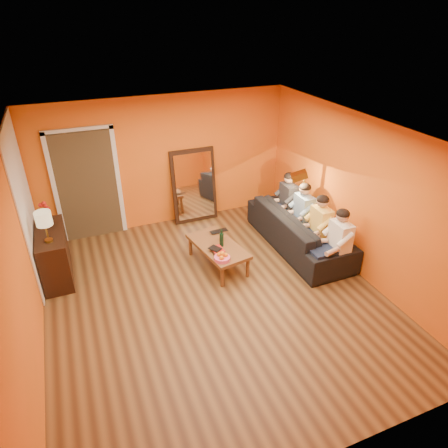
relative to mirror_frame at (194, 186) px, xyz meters
name	(u,v)px	position (x,y,z in m)	size (l,w,h in m)	color
room_shell	(205,215)	(-0.55, -2.26, 0.54)	(5.00, 5.50, 2.60)	brown
white_accent	(25,204)	(-3.04, -0.88, 0.54)	(0.02, 1.90, 2.58)	white
doorway_recess	(87,184)	(-2.05, 0.20, 0.29)	(1.06, 0.30, 2.10)	#3F2D19
door_jamb_left	(55,191)	(-2.62, 0.08, 0.29)	(0.08, 0.06, 2.20)	white
door_jamb_right	(119,182)	(-1.48, 0.08, 0.29)	(0.08, 0.06, 2.20)	white
door_header	(77,130)	(-2.05, 0.08, 1.36)	(1.22, 0.06, 0.08)	white
mirror_frame	(194,186)	(0.00, 0.00, 0.00)	(0.92, 0.06, 1.52)	black
mirror_glass	(195,186)	(0.00, -0.04, 0.00)	(0.78, 0.02, 1.36)	white
sideboard	(54,255)	(-2.79, -1.08, -0.34)	(0.44, 1.18, 0.85)	black
table_lamp	(46,227)	(-2.79, -1.38, 0.34)	(0.24, 0.24, 0.51)	beige
sofa	(299,229)	(1.45, -1.77, -0.40)	(0.96, 2.46, 0.72)	black
coffee_table	(218,255)	(-0.18, -1.81, -0.55)	(0.62, 1.22, 0.42)	brown
floor_lamp	(301,208)	(1.55, -1.64, -0.04)	(0.30, 0.24, 1.44)	#A88A31
dog	(319,253)	(1.39, -2.54, -0.44)	(0.34, 0.54, 0.63)	#A5684A
person_far_left	(339,243)	(1.58, -2.77, -0.15)	(0.70, 0.44, 1.22)	white
person_mid_left	(320,227)	(1.58, -2.22, -0.15)	(0.70, 0.44, 1.22)	#F9CA53
person_mid_right	(303,214)	(1.58, -1.67, -0.15)	(0.70, 0.44, 1.22)	#82A5CA
person_far_right	(288,202)	(1.58, -1.12, -0.15)	(0.70, 0.44, 1.22)	#303035
fruit_bowl	(222,256)	(-0.28, -2.26, -0.26)	(0.26, 0.26, 0.16)	#EB537D
wine_bottle	(222,238)	(-0.13, -1.86, -0.18)	(0.07, 0.07, 0.31)	black
tumbler	(222,238)	(-0.06, -1.69, -0.30)	(0.09, 0.09, 0.08)	#B27F3F
laptop	(220,233)	(0.00, -1.46, -0.33)	(0.33, 0.21, 0.03)	black
book_lower	(212,252)	(-0.36, -2.01, -0.33)	(0.20, 0.27, 0.02)	black
book_mid	(212,251)	(-0.35, -2.00, -0.31)	(0.19, 0.25, 0.02)	red
book_upper	(212,251)	(-0.36, -2.02, -0.29)	(0.15, 0.20, 0.02)	black
vase	(47,220)	(-2.79, -0.83, 0.19)	(0.20, 0.20, 0.21)	black
flowers	(44,206)	(-2.79, -0.83, 0.43)	(0.17, 0.17, 0.45)	red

